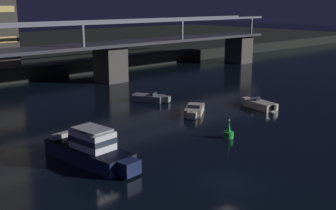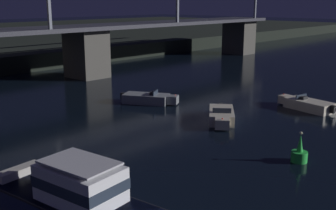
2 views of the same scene
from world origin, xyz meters
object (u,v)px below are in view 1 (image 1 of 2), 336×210
(cabin_cruiser_near_left, at_px, (91,149))
(channel_buoy, at_px, (229,133))
(speedboat_mid_right, at_px, (150,98))
(speedboat_mid_center, at_px, (259,104))
(river_bridge, at_px, (9,63))
(speedboat_mid_left, at_px, (194,110))

(cabin_cruiser_near_left, relative_size, channel_buoy, 5.30)
(speedboat_mid_right, bearing_deg, speedboat_mid_center, -56.23)
(speedboat_mid_center, xyz_separation_m, speedboat_mid_right, (-7.45, 11.14, 0.00))
(river_bridge, bearing_deg, cabin_cruiser_near_left, -99.95)
(cabin_cruiser_near_left, xyz_separation_m, channel_buoy, (12.46, -3.29, -0.57))
(channel_buoy, bearing_deg, speedboat_mid_left, 65.32)
(speedboat_mid_center, bearing_deg, cabin_cruiser_near_left, -176.11)
(river_bridge, distance_m, speedboat_mid_right, 19.04)
(speedboat_mid_left, distance_m, speedboat_mid_right, 8.05)
(speedboat_mid_center, distance_m, channel_buoy, 12.38)
(river_bridge, distance_m, cabin_cruiser_near_left, 27.97)
(speedboat_mid_left, xyz_separation_m, channel_buoy, (-3.68, -8.00, 0.06))
(speedboat_mid_center, bearing_deg, channel_buoy, -156.65)
(river_bridge, bearing_deg, speedboat_mid_right, -51.58)
(cabin_cruiser_near_left, relative_size, speedboat_mid_left, 1.99)
(speedboat_mid_center, bearing_deg, speedboat_mid_right, 123.77)
(river_bridge, height_order, channel_buoy, river_bridge)
(speedboat_mid_right, bearing_deg, speedboat_mid_left, -91.73)
(speedboat_mid_right, bearing_deg, river_bridge, 128.42)
(speedboat_mid_right, distance_m, channel_buoy, 16.52)
(river_bridge, relative_size, speedboat_mid_right, 20.54)
(cabin_cruiser_near_left, distance_m, channel_buoy, 12.90)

